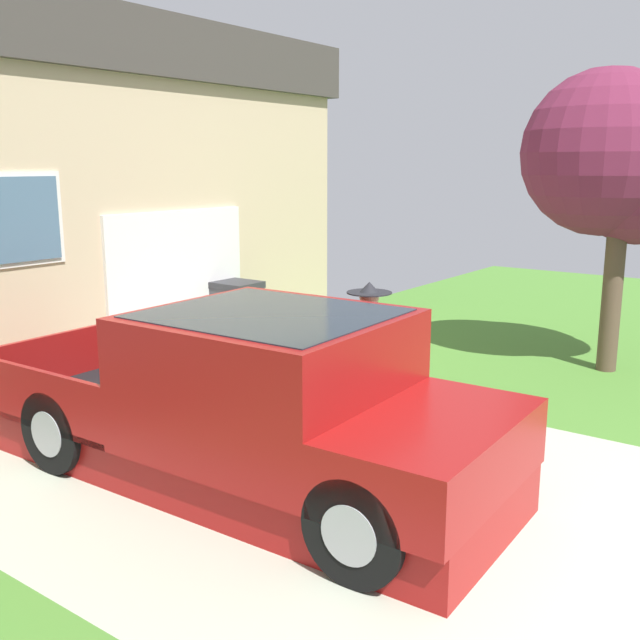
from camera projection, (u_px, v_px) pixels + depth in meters
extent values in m
cube|color=#B1B6A0|center=(319.00, 482.00, 6.73)|extent=(5.20, 9.00, 0.06)
cube|color=#4B8330|center=(592.00, 323.00, 13.51)|extent=(12.00, 9.00, 0.06)
cube|color=maroon|center=(230.00, 453.00, 6.81)|extent=(1.96, 5.32, 0.42)
cube|color=maroon|center=(270.00, 379.00, 6.37)|extent=(2.03, 2.18, 1.18)
cube|color=#1E2833|center=(270.00, 340.00, 6.29)|extent=(1.79, 2.01, 0.50)
cube|color=maroon|center=(435.00, 453.00, 5.54)|extent=(2.00, 1.14, 0.55)
cube|color=black|center=(115.00, 398.00, 7.64)|extent=(2.03, 2.12, 0.06)
cube|color=maroon|center=(179.00, 355.00, 8.36)|extent=(0.12, 2.06, 0.58)
cube|color=maroon|center=(33.00, 398.00, 6.82)|extent=(0.12, 2.06, 0.58)
cube|color=maroon|center=(54.00, 360.00, 8.14)|extent=(1.97, 0.12, 0.58)
cube|color=black|center=(404.00, 338.00, 6.77)|extent=(0.11, 0.18, 0.20)
cylinder|color=black|center=(460.00, 450.00, 6.38)|extent=(0.28, 0.81, 0.80)
cylinder|color=#9E9EA3|center=(460.00, 450.00, 6.38)|extent=(0.29, 0.45, 0.44)
cylinder|color=black|center=(359.00, 528.00, 5.01)|extent=(0.28, 0.81, 0.80)
cylinder|color=#9E9EA3|center=(359.00, 528.00, 5.01)|extent=(0.29, 0.45, 0.44)
cylinder|color=black|center=(187.00, 386.00, 8.23)|extent=(0.28, 0.81, 0.80)
cylinder|color=#9E9EA3|center=(187.00, 386.00, 8.23)|extent=(0.29, 0.45, 0.44)
cylinder|color=black|center=(58.00, 430.00, 6.85)|extent=(0.28, 0.81, 0.80)
cylinder|color=#9E9EA3|center=(58.00, 430.00, 6.85)|extent=(0.29, 0.45, 0.44)
cylinder|color=black|center=(379.00, 401.00, 7.53)|extent=(0.14, 0.14, 0.90)
cylinder|color=black|center=(356.00, 408.00, 7.33)|extent=(0.14, 0.14, 0.90)
cylinder|color=#E55959|center=(369.00, 337.00, 7.28)|extent=(0.29, 0.29, 0.58)
cylinder|color=beige|center=(381.00, 340.00, 7.40)|extent=(0.09, 0.09, 0.65)
cylinder|color=beige|center=(356.00, 346.00, 7.19)|extent=(0.09, 0.09, 0.65)
sphere|color=beige|center=(369.00, 297.00, 7.19)|extent=(0.20, 0.20, 0.20)
cylinder|color=#232328|center=(369.00, 293.00, 7.18)|extent=(0.45, 0.45, 0.01)
cone|color=#232328|center=(369.00, 287.00, 7.17)|extent=(0.21, 0.21, 0.11)
cube|color=beige|center=(381.00, 445.00, 7.24)|extent=(0.34, 0.21, 0.24)
torus|color=beige|center=(381.00, 429.00, 7.20)|extent=(0.31, 0.02, 0.31)
cube|color=white|center=(179.00, 286.00, 10.75)|extent=(2.61, 0.06, 2.20)
cube|color=slate|center=(17.00, 220.00, 8.54)|extent=(1.10, 0.05, 1.00)
cube|color=silver|center=(16.00, 220.00, 8.55)|extent=(1.23, 0.02, 1.12)
cylinder|color=brown|center=(612.00, 299.00, 10.10)|extent=(0.27, 0.27, 2.04)
sphere|color=maroon|center=(605.00, 153.00, 9.92)|extent=(2.28, 2.28, 2.28)
sphere|color=maroon|center=(633.00, 155.00, 9.93)|extent=(2.04, 2.04, 2.04)
cube|color=#424247|center=(237.00, 316.00, 11.37)|extent=(0.58, 0.68, 0.89)
cube|color=#2E2E31|center=(236.00, 285.00, 11.27)|extent=(0.60, 0.71, 0.10)
cylinder|color=black|center=(241.00, 349.00, 11.14)|extent=(0.05, 0.18, 0.18)
cylinder|color=black|center=(259.00, 343.00, 11.48)|extent=(0.05, 0.18, 0.18)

